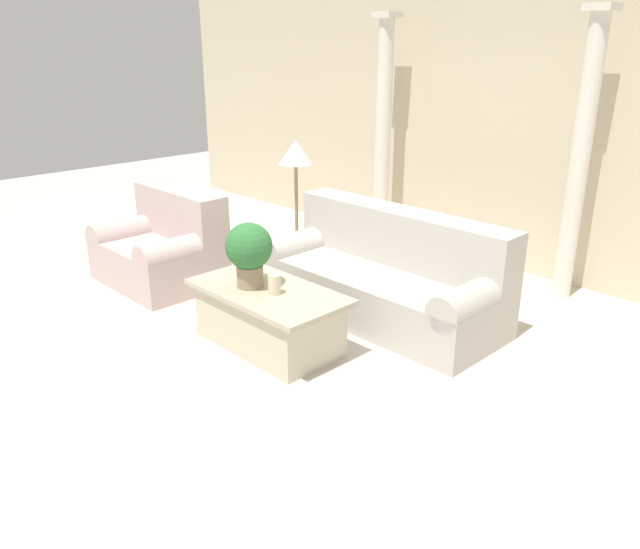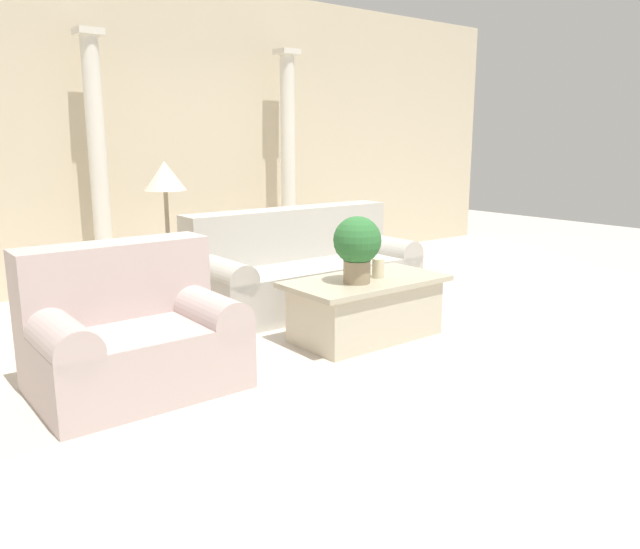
# 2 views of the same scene
# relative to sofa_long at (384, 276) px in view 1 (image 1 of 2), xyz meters

# --- Properties ---
(ground_plane) EXTENTS (16.00, 16.00, 0.00)m
(ground_plane) POSITION_rel_sofa_long_xyz_m (-0.28, -0.81, -0.35)
(ground_plane) COLOR beige
(wall_back) EXTENTS (10.00, 0.06, 3.20)m
(wall_back) POSITION_rel_sofa_long_xyz_m (-0.28, 1.88, 1.25)
(wall_back) COLOR beige
(wall_back) RESTS_ON ground_plane
(sofa_long) EXTENTS (2.18, 0.89, 0.90)m
(sofa_long) POSITION_rel_sofa_long_xyz_m (0.00, 0.00, 0.00)
(sofa_long) COLOR #B7B2A8
(sofa_long) RESTS_ON ground_plane
(loveseat) EXTENTS (1.21, 0.89, 0.90)m
(loveseat) POSITION_rel_sofa_long_xyz_m (-2.05, -0.94, 0.01)
(loveseat) COLOR #C0ABA6
(loveseat) RESTS_ON ground_plane
(coffee_table) EXTENTS (1.27, 0.68, 0.48)m
(coffee_table) POSITION_rel_sofa_long_xyz_m (-0.22, -1.12, -0.11)
(coffee_table) COLOR beige
(coffee_table) RESTS_ON ground_plane
(potted_plant) EXTENTS (0.36, 0.36, 0.51)m
(potted_plant) POSITION_rel_sofa_long_xyz_m (-0.37, -1.18, 0.42)
(potted_plant) COLOR #937F60
(potted_plant) RESTS_ON coffee_table
(pillar_candle) EXTENTS (0.10, 0.10, 0.15)m
(pillar_candle) POSITION_rel_sofa_long_xyz_m (-0.12, -1.15, 0.20)
(pillar_candle) COLOR beige
(pillar_candle) RESTS_ON coffee_table
(floor_lamp) EXTENTS (0.34, 0.34, 1.37)m
(floor_lamp) POSITION_rel_sofa_long_xyz_m (-1.28, 0.14, 0.81)
(floor_lamp) COLOR gray
(floor_lamp) RESTS_ON ground_plane
(column_left) EXTENTS (0.24, 0.24, 2.55)m
(column_left) POSITION_rel_sofa_long_xyz_m (-1.35, 1.52, 0.95)
(column_left) COLOR silver
(column_left) RESTS_ON ground_plane
(column_right) EXTENTS (0.24, 0.24, 2.55)m
(column_right) POSITION_rel_sofa_long_xyz_m (0.91, 1.52, 0.95)
(column_right) COLOR silver
(column_right) RESTS_ON ground_plane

